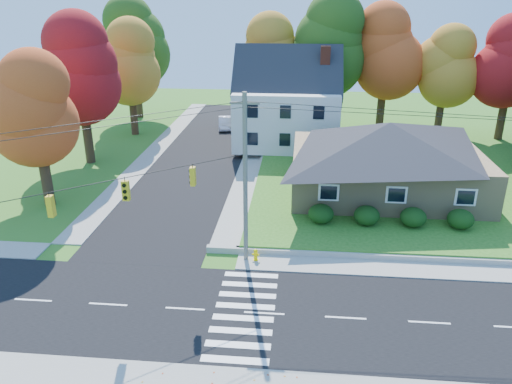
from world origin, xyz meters
TOP-DOWN VIEW (x-y plane):
  - ground at (0.00, 0.00)m, footprint 120.00×120.00m
  - road_main at (0.00, 0.00)m, footprint 90.00×8.00m
  - road_cross at (-8.00, 26.00)m, footprint 8.00×44.00m
  - sidewalk_north at (0.00, 5.00)m, footprint 90.00×2.00m
  - lawn at (13.00, 21.00)m, footprint 30.00×30.00m
  - ranch_house at (8.00, 16.00)m, footprint 14.60×10.60m
  - colonial_house at (0.04, 28.00)m, footprint 10.40×8.40m
  - hedge_row at (7.50, 9.80)m, footprint 10.70×1.70m
  - traffic_infrastructure at (-0.15, 1.35)m, footprint 38.10×10.66m
  - tree_lot_0 at (-2.00, 34.00)m, footprint 6.72×6.72m
  - tree_lot_1 at (4.00, 33.00)m, footprint 7.84×7.84m
  - tree_lot_2 at (10.00, 34.00)m, footprint 7.28×7.28m
  - tree_lot_3 at (16.00, 33.00)m, footprint 6.16×6.16m
  - tree_lot_4 at (22.00, 32.00)m, footprint 6.72×6.72m
  - tree_west_0 at (-17.00, 12.00)m, footprint 6.16×6.16m
  - tree_west_1 at (-18.00, 22.00)m, footprint 7.28×7.28m
  - tree_west_2 at (-17.00, 32.00)m, footprint 6.72×6.72m
  - tree_west_3 at (-19.00, 40.00)m, footprint 7.84×7.84m
  - white_car at (-7.37, 35.26)m, footprint 2.04×4.22m
  - fire_hydrant at (-0.92, 5.14)m, footprint 0.45×0.35m

SIDE VIEW (x-z plane):
  - ground at x=0.00m, z-range 0.00..0.00m
  - road_main at x=0.00m, z-range 0.00..0.02m
  - road_cross at x=-8.00m, z-range 0.00..0.02m
  - sidewalk_north at x=0.00m, z-range 0.00..0.08m
  - lawn at x=13.00m, z-range 0.00..0.50m
  - fire_hydrant at x=-0.92m, z-range -0.02..0.76m
  - white_car at x=-7.37m, z-range 0.02..1.35m
  - hedge_row at x=7.50m, z-range 0.50..1.77m
  - ranch_house at x=8.00m, z-range 0.57..5.97m
  - colonial_house at x=0.04m, z-range -0.22..9.38m
  - traffic_infrastructure at x=-0.15m, z-range 0.15..10.15m
  - tree_west_0 at x=-17.00m, z-range 1.42..12.89m
  - tree_lot_3 at x=16.00m, z-range 1.92..13.39m
  - tree_west_2 at x=-17.00m, z-range 1.55..14.06m
  - tree_lot_0 at x=-2.00m, z-range 2.05..14.56m
  - tree_lot_4 at x=22.00m, z-range 2.05..14.56m
  - tree_west_1 at x=-18.00m, z-range 1.68..15.24m
  - tree_lot_2 at x=10.00m, z-range 2.18..15.74m
  - tree_west_3 at x=-19.00m, z-range 1.81..16.41m
  - tree_lot_1 at x=4.00m, z-range 2.31..16.91m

